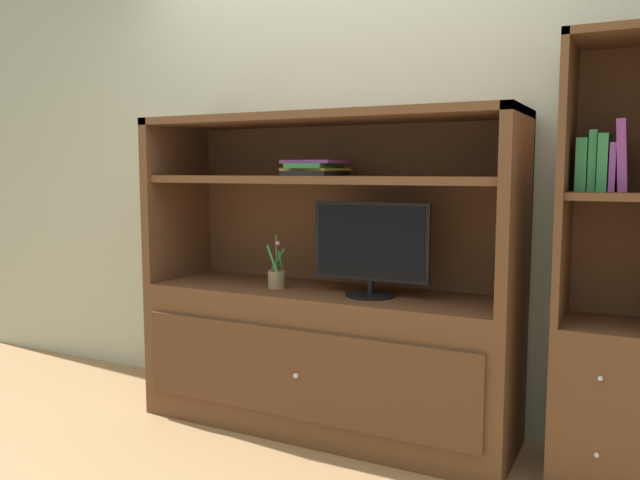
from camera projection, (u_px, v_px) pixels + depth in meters
ground_plane at (284, 458)px, 2.83m from camera, size 8.00×8.00×0.00m
painted_rear_wall at (355, 145)px, 3.34m from camera, size 6.00×0.10×2.80m
media_console at (325, 329)px, 3.13m from camera, size 1.83×0.57×1.53m
tv_monitor at (371, 247)px, 2.94m from camera, size 0.56×0.23×0.44m
potted_plant at (276, 278)px, 3.16m from camera, size 0.10×0.09×0.26m
magazine_stack at (316, 168)px, 3.06m from camera, size 0.29×0.35×0.07m
bookshelf_tall at (605, 335)px, 2.56m from camera, size 0.37×0.41×1.79m
upright_book_row at (603, 162)px, 2.49m from camera, size 0.19×0.16×0.28m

